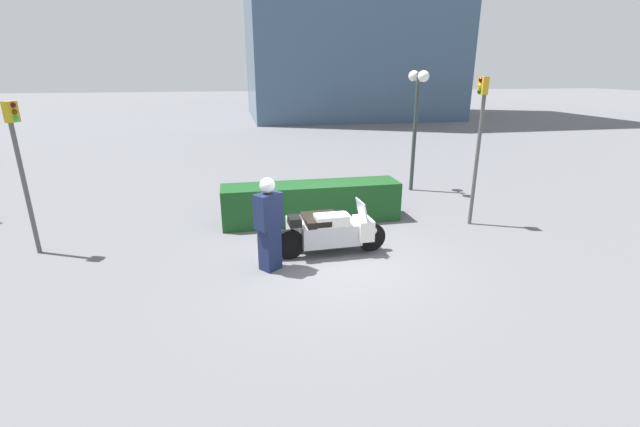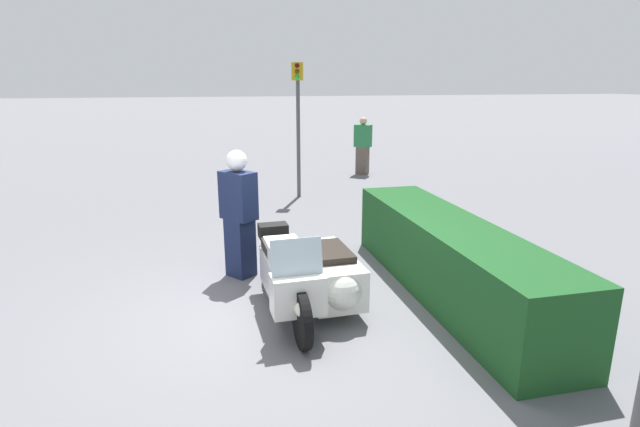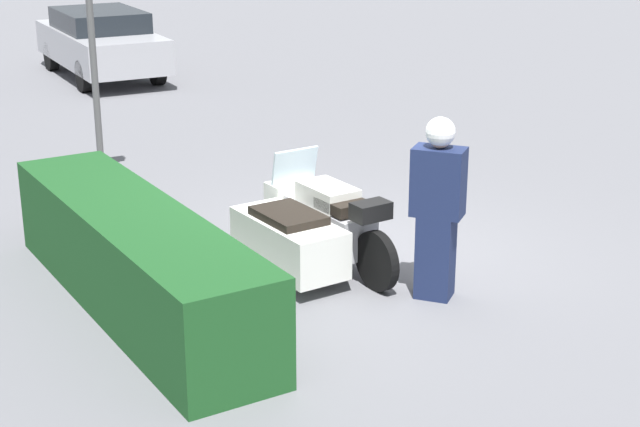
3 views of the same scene
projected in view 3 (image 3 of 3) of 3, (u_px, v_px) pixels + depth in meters
name	position (u px, v px, depth m)	size (l,w,h in m)	color
ground_plane	(348.00, 259.00, 10.86)	(160.00, 160.00, 0.00)	slate
police_motorcycle	(302.00, 228.00, 10.46)	(2.41, 1.17, 1.15)	black
officer_rider	(438.00, 204.00, 9.57)	(0.58, 0.55, 1.85)	#192347
hedge_bush_curbside	(136.00, 259.00, 9.48)	(4.53, 0.97, 1.00)	#19471E
traffic_light_near	(91.00, 15.00, 12.54)	(0.23, 0.27, 3.59)	#4C4C4C
parked_car_background	(101.00, 41.00, 20.67)	(4.40, 1.96, 1.42)	#9E9EA3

